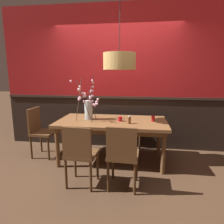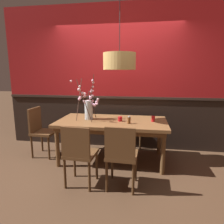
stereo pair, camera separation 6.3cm
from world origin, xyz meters
The scene contains 12 objects.
ground_plane centered at (0.00, 0.00, 0.00)m, with size 24.00×24.00×0.00m, color #4C3321.
back_wall centered at (0.00, 0.74, 1.44)m, with size 4.77×0.14×2.89m.
dining_table centered at (0.00, 0.00, 0.66)m, with size 1.90×0.99×0.74m.
chair_head_west_end centered at (-1.37, 0.01, 0.52)m, with size 0.42×0.42×0.92m.
chair_near_side_right centered at (0.27, -0.91, 0.51)m, with size 0.43×0.44×0.90m.
chair_far_side_right centered at (0.31, 0.88, 0.50)m, with size 0.48×0.44×0.88m.
chair_near_side_left centered at (-0.30, -0.93, 0.50)m, with size 0.43×0.42×0.88m.
vase_with_blossoms centered at (-0.43, 0.02, 0.96)m, with size 0.55×0.41×0.80m.
candle_holder_nearer_center centered at (0.71, 0.02, 0.79)m, with size 0.07×0.07×0.10m.
candle_holder_nearer_edge centered at (0.15, -0.03, 0.78)m, with size 0.08×0.08×0.08m.
condiment_bottle centered at (0.31, -0.19, 0.80)m, with size 0.05×0.05×0.13m.
pendant_lamp centered at (0.13, -0.04, 1.75)m, with size 0.53×0.53×1.28m.
Camera 1 is at (0.48, -3.40, 1.57)m, focal length 32.22 mm.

